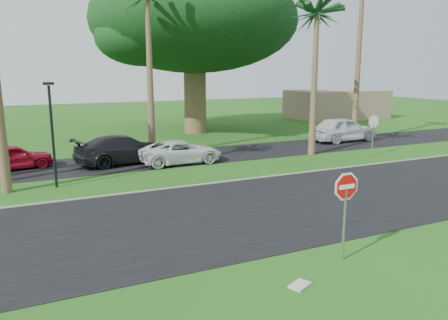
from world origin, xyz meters
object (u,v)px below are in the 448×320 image
Objects in this scene: car_minivan at (181,152)px; car_pickup at (343,129)px; stop_sign_near at (346,198)px; car_red at (13,157)px; car_dark at (123,150)px; stop_sign_far at (373,127)px.

car_pickup reaches higher than car_minivan.
stop_sign_near is 0.67× the size of car_red.
car_red is 0.74× the size of car_pickup.
car_minivan is 0.89× the size of car_pickup.
car_minivan is (0.26, 13.94, -1.13)m from stop_sign_near.
car_dark is (-2.65, 15.27, -0.99)m from stop_sign_near.
stop_sign_far is at bearing 43.73° from stop_sign_near.
car_minivan is at bearing 88.94° from stop_sign_near.
car_minivan is 13.54m from car_pickup.
stop_sign_near is 13.99m from car_minivan.
car_pickup is at bearing 49.88° from stop_sign_near.
car_dark is at bearing 64.65° from car_minivan.
stop_sign_far reaches higher than car_red.
car_dark is 1.17× the size of car_minivan.
car_minivan is (2.91, -1.33, -0.14)m from car_dark.
car_dark is at bearing 99.84° from stop_sign_near.
car_dark is 3.20m from car_minivan.
stop_sign_far is at bearing -117.00° from car_red.
stop_sign_near is 0.57× the size of car_minivan.
car_minivan is (-11.24, 2.94, -1.13)m from stop_sign_far.
stop_sign_near is 0.48× the size of car_dark.
stop_sign_near is 15.53m from car_dark.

